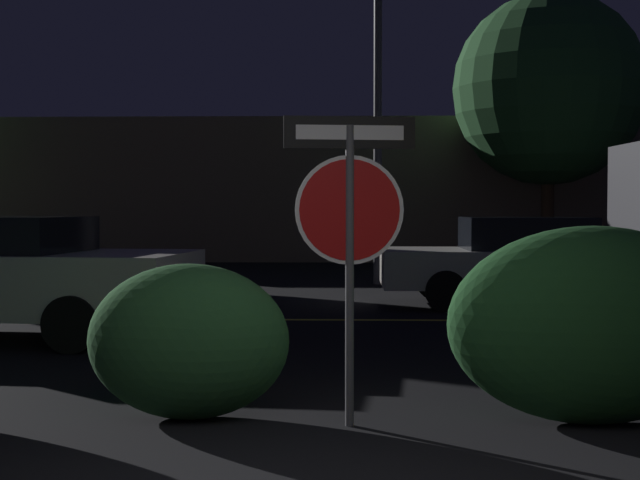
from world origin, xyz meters
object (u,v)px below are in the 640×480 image
object	(u,v)px
hedge_bush_3	(592,325)
passing_car_3	(533,261)
hedge_bush_2	(188,341)
street_lamp	(378,2)
tree_0	(549,90)
stop_sign	(350,208)

from	to	relation	value
hedge_bush_3	passing_car_3	size ratio (longest dim) A/B	0.42
hedge_bush_2	street_lamp	bearing A→B (deg)	81.18
street_lamp	tree_0	bearing A→B (deg)	49.17
stop_sign	hedge_bush_2	world-z (taller)	stop_sign
stop_sign	hedge_bush_2	xyz separation A→B (m)	(-1.14, 0.17, -0.95)
street_lamp	tree_0	distance (m)	6.94
passing_car_3	tree_0	bearing A→B (deg)	166.15
passing_car_3	stop_sign	bearing A→B (deg)	-20.31
hedge_bush_2	passing_car_3	distance (m)	8.45
street_lamp	tree_0	world-z (taller)	street_lamp
tree_0	stop_sign	bearing A→B (deg)	-107.03
hedge_bush_2	passing_car_3	xyz separation A→B (m)	(3.99, 7.44, 0.13)
stop_sign	passing_car_3	world-z (taller)	stop_sign
hedge_bush_3	passing_car_3	bearing A→B (deg)	81.24
street_lamp	hedge_bush_2	bearing A→B (deg)	-98.82
passing_car_3	street_lamp	bearing A→B (deg)	-149.18
stop_sign	hedge_bush_2	distance (m)	1.49
stop_sign	street_lamp	size ratio (longest dim) A/B	0.25
stop_sign	hedge_bush_3	bearing A→B (deg)	-4.39
hedge_bush_2	tree_0	bearing A→B (deg)	69.23
passing_car_3	tree_0	distance (m)	9.99
passing_car_3	tree_0	size ratio (longest dim) A/B	0.69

